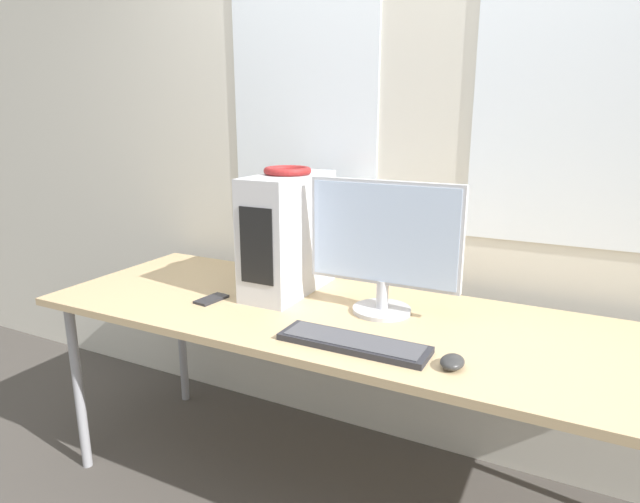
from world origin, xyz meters
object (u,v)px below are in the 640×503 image
(pc_tower, at_px, (288,234))
(monitor_main, at_px, (384,243))
(headphones, at_px, (287,171))
(mouse, at_px, (452,362))
(keyboard, at_px, (353,343))
(cell_phone, at_px, (211,299))

(pc_tower, xyz_separation_m, monitor_main, (0.43, -0.06, 0.02))
(headphones, relative_size, mouse, 2.00)
(keyboard, xyz_separation_m, cell_phone, (-0.66, 0.14, -0.01))
(monitor_main, xyz_separation_m, mouse, (0.33, -0.32, -0.24))
(monitor_main, distance_m, keyboard, 0.40)
(pc_tower, relative_size, mouse, 5.10)
(pc_tower, height_order, mouse, pc_tower)
(headphones, xyz_separation_m, keyboard, (0.45, -0.38, -0.47))
(pc_tower, height_order, keyboard, pc_tower)
(headphones, height_order, cell_phone, headphones)
(keyboard, bearing_deg, pc_tower, 140.01)
(cell_phone, bearing_deg, keyboard, -4.76)
(pc_tower, distance_m, keyboard, 0.63)
(keyboard, relative_size, mouse, 5.14)
(headphones, relative_size, monitor_main, 0.33)
(pc_tower, bearing_deg, keyboard, -39.99)
(keyboard, bearing_deg, mouse, -0.99)
(cell_phone, bearing_deg, monitor_main, 22.94)
(monitor_main, distance_m, mouse, 0.52)
(pc_tower, relative_size, monitor_main, 0.85)
(monitor_main, height_order, cell_phone, monitor_main)
(pc_tower, distance_m, cell_phone, 0.39)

